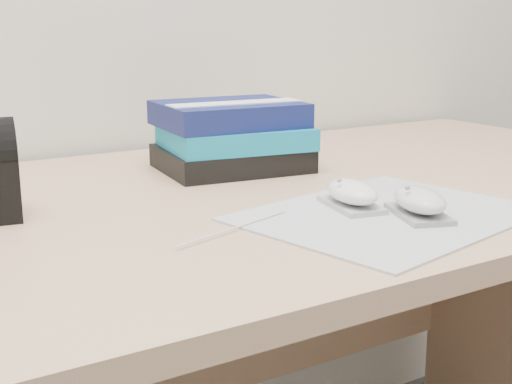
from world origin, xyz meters
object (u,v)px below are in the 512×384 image
book_stack (232,136)px  mouse_front (419,202)px  desk (243,319)px  mouse_rear (352,194)px

book_stack → mouse_front: bearing=-83.0°
desk → mouse_rear: bearing=-81.6°
mouse_rear → mouse_front: (0.04, -0.08, 0.00)m
mouse_rear → book_stack: bearing=90.6°
mouse_rear → desk: bearing=98.4°
desk → mouse_front: bearing=-75.8°
mouse_rear → mouse_front: same height
book_stack → mouse_rear: bearing=-89.4°
desk → mouse_rear: size_ratio=14.49×
mouse_rear → book_stack: (-0.00, 0.31, 0.03)m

